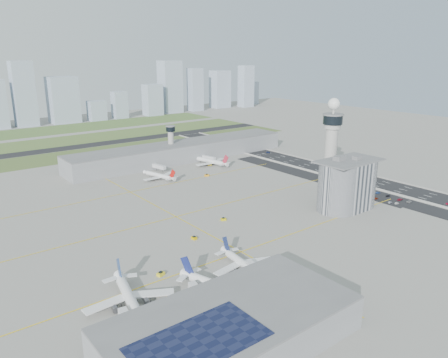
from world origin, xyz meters
TOP-DOWN VIEW (x-y plane):
  - ground at (0.00, 0.00)m, footprint 1000.00×1000.00m
  - grass_strip_0 at (-20.00, 225.00)m, footprint 480.00×50.00m
  - grass_strip_1 at (-20.00, 300.00)m, footprint 480.00×60.00m
  - grass_strip_2 at (-20.00, 380.00)m, footprint 480.00×70.00m
  - runway at (-20.00, 262.00)m, footprint 480.00×22.00m
  - highway at (115.00, 0.00)m, footprint 28.00×500.00m
  - barrier_left at (101.00, 0.00)m, footprint 0.60×500.00m
  - barrier_right at (129.00, 0.00)m, footprint 0.60×500.00m
  - landside_road at (90.00, -10.00)m, footprint 18.00×260.00m
  - parking_lot at (88.00, -22.00)m, footprint 20.00×44.00m
  - taxiway_line_h_0 at (-40.00, -30.00)m, footprint 260.00×0.60m
  - taxiway_line_h_1 at (-40.00, 30.00)m, footprint 260.00×0.60m
  - taxiway_line_h_2 at (-40.00, 90.00)m, footprint 260.00×0.60m
  - taxiway_line_v at (-40.00, 30.00)m, footprint 0.60×260.00m
  - control_tower at (72.00, 8.00)m, footprint 14.00×14.00m
  - secondary_tower at (30.00, 150.00)m, footprint 8.60×8.60m
  - admin_building at (51.99, -22.00)m, footprint 42.00×24.00m
  - terminal_pier at (40.00, 148.00)m, footprint 210.00×32.00m
  - near_terminal at (-88.07, -82.02)m, footprint 84.00×42.00m
  - airplane_near_a at (-104.27, -40.84)m, footprint 43.87×48.62m
  - airplane_near_b at (-71.43, -54.79)m, footprint 44.33×48.40m
  - airplane_near_c at (-51.07, -45.47)m, footprint 34.73×39.47m
  - airplane_far_a at (-7.77, 106.90)m, footprint 36.80×40.58m
  - airplane_far_b at (49.67, 117.97)m, footprint 40.20×44.79m
  - jet_bridge_near_0 at (-113.00, -61.00)m, footprint 5.39×14.31m
  - jet_bridge_near_1 at (-83.00, -61.00)m, footprint 5.39×14.31m
  - jet_bridge_near_2 at (-53.00, -61.00)m, footprint 5.39×14.31m
  - jet_bridge_far_0 at (2.00, 132.00)m, footprint 5.39×14.31m
  - jet_bridge_far_1 at (52.00, 132.00)m, footprint 5.39×14.31m
  - tug_0 at (-88.95, -43.83)m, footprint 2.74×3.40m
  - tug_1 at (-82.77, -26.41)m, footprint 3.75×3.05m
  - tug_2 at (-49.68, -3.36)m, footprint 2.31×3.13m
  - tug_3 at (-21.31, 8.24)m, footprint 3.42×2.83m
  - tug_4 at (25.82, 90.21)m, footprint 3.65×2.86m
  - tug_5 at (47.45, 116.41)m, footprint 3.75×2.91m
  - car_lot_0 at (84.06, -37.82)m, footprint 3.61×1.54m
  - car_lot_1 at (82.05, -34.30)m, footprint 3.57×1.39m
  - car_lot_2 at (81.83, -23.80)m, footprint 4.22×2.31m
  - car_lot_3 at (81.84, -16.99)m, footprint 4.50×2.36m
  - car_lot_4 at (81.86, -13.09)m, footprint 3.83×1.99m
  - car_lot_5 at (83.44, -5.45)m, footprint 3.53×1.63m
  - car_lot_6 at (93.10, -41.16)m, footprint 4.24×2.16m
  - car_lot_7 at (92.24, -35.13)m, footprint 4.47×1.96m
  - car_lot_8 at (92.91, -25.92)m, footprint 3.86×1.70m
  - car_lot_9 at (93.48, -17.82)m, footprint 3.79×1.56m
  - car_lot_10 at (93.73, -11.41)m, footprint 4.48×2.15m
  - car_lot_11 at (92.72, -5.24)m, footprint 3.91×1.62m
  - car_hw_1 at (114.76, 38.39)m, footprint 1.47×3.64m
  - car_hw_2 at (121.00, 120.81)m, footprint 2.55×4.36m
  - car_hw_4 at (109.17, 181.50)m, footprint 1.86×3.59m
  - skyline_bldg_8 at (-19.42, 431.56)m, footprint 26.33×21.06m
  - skyline_bldg_9 at (30.27, 432.32)m, footprint 36.96×29.57m
  - skyline_bldg_10 at (73.27, 423.68)m, footprint 23.01×18.41m
  - skyline_bldg_11 at (108.28, 423.34)m, footprint 20.22×16.18m
  - skyline_bldg_12 at (162.17, 421.29)m, footprint 26.14×20.92m
  - skyline_bldg_13 at (201.27, 433.27)m, footprint 32.26×25.81m
  - skyline_bldg_14 at (244.74, 426.38)m, footprint 21.59×17.28m
  - skyline_bldg_15 at (302.83, 435.54)m, footprint 30.25×24.20m
  - skyline_bldg_16 at (345.49, 415.96)m, footprint 23.04×18.43m
  - skyline_bldg_17 at (382.05, 443.29)m, footprint 22.64×18.11m

SIDE VIEW (x-z plane):
  - ground at x=0.00m, z-range 0.00..0.00m
  - taxiway_line_h_0 at x=-40.00m, z-range 0.00..0.01m
  - taxiway_line_h_1 at x=-40.00m, z-range 0.00..0.01m
  - taxiway_line_h_2 at x=-40.00m, z-range 0.00..0.01m
  - taxiway_line_v at x=-40.00m, z-range 0.00..0.01m
  - grass_strip_0 at x=-20.00m, z-range 0.00..0.08m
  - grass_strip_1 at x=-20.00m, z-range 0.00..0.08m
  - grass_strip_2 at x=-20.00m, z-range 0.00..0.08m
  - landside_road at x=90.00m, z-range 0.00..0.08m
  - highway at x=115.00m, z-range 0.00..0.10m
  - parking_lot at x=88.00m, z-range 0.00..0.10m
  - runway at x=-20.00m, z-range 0.01..0.11m
  - car_lot_5 at x=83.44m, z-range 0.00..1.12m
  - car_lot_2 at x=81.83m, z-range 0.00..1.12m
  - car_lot_11 at x=92.72m, z-range 0.00..1.13m
  - car_hw_2 at x=121.00m, z-range 0.00..1.14m
  - car_lot_6 at x=93.10m, z-range 0.00..1.15m
  - car_lot_1 at x=82.05m, z-range 0.00..1.16m
  - car_hw_4 at x=109.17m, z-range 0.00..1.17m
  - car_hw_1 at x=114.76m, z-range 0.00..1.18m
  - barrier_left at x=101.00m, z-range 0.00..1.20m
  - barrier_right at x=129.00m, z-range 0.00..1.20m
  - car_lot_0 at x=84.06m, z-range 0.00..1.21m
  - car_lot_9 at x=93.48m, z-range 0.00..1.22m
  - car_lot_10 at x=93.73m, z-range 0.00..1.23m
  - car_lot_4 at x=81.86m, z-range 0.00..1.25m
  - car_lot_3 at x=81.84m, z-range 0.00..1.25m
  - car_lot_7 at x=92.24m, z-range 0.00..1.28m
  - car_lot_8 at x=92.91m, z-range 0.00..1.29m
  - tug_2 at x=-49.68m, z-range 0.00..1.70m
  - tug_3 at x=-21.31m, z-range 0.00..1.71m
  - tug_0 at x=-88.95m, z-range 0.00..1.73m
  - tug_1 at x=-82.77m, z-range 0.00..1.89m
  - tug_4 at x=25.82m, z-range 0.00..1.89m
  - tug_5 at x=47.45m, z-range 0.00..1.96m
  - jet_bridge_near_0 at x=-113.00m, z-range 0.00..5.70m
  - jet_bridge_near_1 at x=-83.00m, z-range 0.00..5.70m
  - jet_bridge_near_2 at x=-53.00m, z-range 0.00..5.70m
  - jet_bridge_far_0 at x=2.00m, z-range 0.00..5.70m
  - jet_bridge_far_1 at x=52.00m, z-range 0.00..5.70m
  - airplane_far_a at x=-7.77m, z-range 0.00..9.67m
  - airplane_near_c at x=-51.07m, z-range 0.00..10.11m
  - airplane_far_b at x=49.67m, z-range 0.00..10.92m
  - airplane_near_b at x=-71.43m, z-range 0.00..11.28m
  - airplane_near_a at x=-104.27m, z-range 0.00..11.72m
  - near_terminal at x=-88.07m, z-range -0.07..12.93m
  - terminal_pier at x=40.00m, z-range 0.00..15.80m
  - skyline_bldg_10 at x=73.27m, z-range 0.00..27.75m
  - admin_building at x=51.99m, z-range -1.45..32.05m
  - secondary_tower at x=30.00m, z-range 2.85..34.75m
  - skyline_bldg_11 at x=108.28m, z-range 0.00..38.97m
  - skyline_bldg_17 at x=382.05m, z-range 0.00..41.06m
  - skyline_bldg_12 at x=162.17m, z-range 0.00..46.89m
  - skyline_bldg_9 at x=30.27m, z-range 0.00..62.11m
  - skyline_bldg_15 at x=302.83m, z-range 0.00..63.40m
  - skyline_bldg_14 at x=244.74m, z-range 0.00..68.75m
  - control_tower at x=72.00m, z-range 2.79..67.29m
  - skyline_bldg_16 at x=345.49m, z-range 0.00..71.56m
  - skyline_bldg_13 at x=201.27m, z-range 0.00..81.20m
  - skyline_bldg_8 at x=-19.42m, z-range 0.00..83.39m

